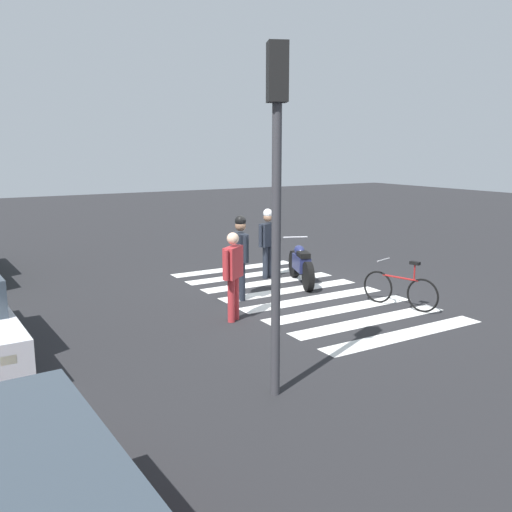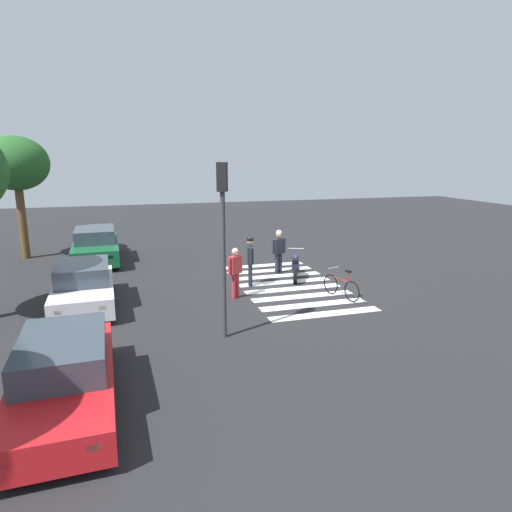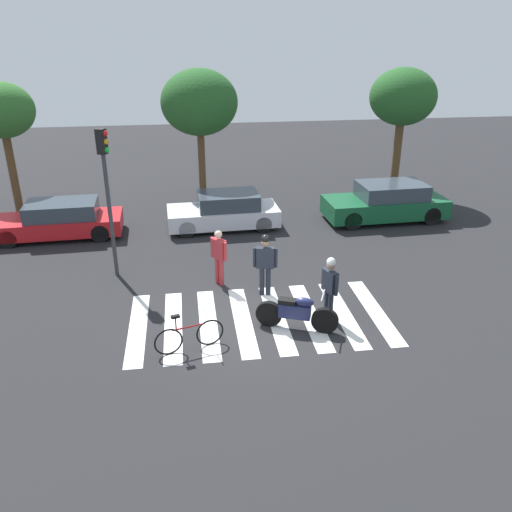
{
  "view_description": "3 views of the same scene",
  "coord_description": "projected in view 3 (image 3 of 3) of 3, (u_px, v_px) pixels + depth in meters",
  "views": [
    {
      "loc": [
        -9.74,
        7.0,
        3.23
      ],
      "look_at": [
        0.46,
        0.91,
        0.9
      ],
      "focal_mm": 38.64,
      "sensor_mm": 36.0,
      "label": 1
    },
    {
      "loc": [
        -14.65,
        5.54,
        4.61
      ],
      "look_at": [
        0.78,
        1.02,
        0.99
      ],
      "focal_mm": 31.25,
      "sensor_mm": 36.0,
      "label": 2
    },
    {
      "loc": [
        -1.76,
        -11.86,
        7.11
      ],
      "look_at": [
        0.12,
        1.6,
        1.11
      ],
      "focal_mm": 36.98,
      "sensor_mm": 36.0,
      "label": 3
    }
  ],
  "objects": [
    {
      "name": "car_white_van",
      "position": [
        225.0,
        211.0,
        19.85
      ],
      "size": [
        4.2,
        1.92,
        1.35
      ],
      "color": "black",
      "rests_on": "ground_plane"
    },
    {
      "name": "ground_plane",
      "position": [
        260.0,
        319.0,
        13.84
      ],
      "size": [
        60.0,
        60.0,
        0.0
      ],
      "primitive_type": "plane",
      "color": "#232326"
    },
    {
      "name": "street_tree_near",
      "position": [
        1.0,
        112.0,
        20.27
      ],
      "size": [
        2.51,
        2.51,
        5.14
      ],
      "color": "brown",
      "rests_on": "ground_plane"
    },
    {
      "name": "crosswalk_stripes",
      "position": [
        260.0,
        319.0,
        13.84
      ],
      "size": [
        6.75,
        3.54,
        0.01
      ],
      "color": "silver",
      "rests_on": "ground_plane"
    },
    {
      "name": "traffic_light_pole",
      "position": [
        107.0,
        181.0,
        15.08
      ],
      "size": [
        0.36,
        0.31,
        4.47
      ],
      "color": "#38383D",
      "rests_on": "ground_plane"
    },
    {
      "name": "officer_by_motorcycle",
      "position": [
        265.0,
        260.0,
        14.68
      ],
      "size": [
        0.68,
        0.29,
        1.84
      ],
      "color": "#1E232D",
      "rests_on": "ground_plane"
    },
    {
      "name": "police_motorcycle",
      "position": [
        296.0,
        312.0,
        13.23
      ],
      "size": [
        2.01,
        0.98,
        1.06
      ],
      "color": "black",
      "rests_on": "ground_plane"
    },
    {
      "name": "pedestrian_bystander",
      "position": [
        219.0,
        254.0,
        15.34
      ],
      "size": [
        0.45,
        0.57,
        1.7
      ],
      "color": "#B22D33",
      "rests_on": "ground_plane"
    },
    {
      "name": "officer_on_foot",
      "position": [
        330.0,
        284.0,
        13.46
      ],
      "size": [
        0.35,
        0.63,
        1.76
      ],
      "color": "#1E232D",
      "rests_on": "ground_plane"
    },
    {
      "name": "street_tree_far",
      "position": [
        403.0,
        98.0,
        22.23
      ],
      "size": [
        2.8,
        2.8,
        5.49
      ],
      "color": "brown",
      "rests_on": "ground_plane"
    },
    {
      "name": "car_red_convertible",
      "position": [
        59.0,
        220.0,
        18.98
      ],
      "size": [
        4.61,
        1.92,
        1.31
      ],
      "color": "black",
      "rests_on": "ground_plane"
    },
    {
      "name": "car_green_compact",
      "position": [
        386.0,
        203.0,
        20.6
      ],
      "size": [
        4.76,
        2.06,
        1.48
      ],
      "color": "black",
      "rests_on": "ground_plane"
    },
    {
      "name": "leaning_bicycle",
      "position": [
        189.0,
        336.0,
        12.41
      ],
      "size": [
        1.65,
        0.59,
        1.0
      ],
      "color": "black",
      "rests_on": "ground_plane"
    },
    {
      "name": "street_tree_mid",
      "position": [
        199.0,
        103.0,
        21.16
      ],
      "size": [
        3.1,
        3.1,
        5.54
      ],
      "color": "brown",
      "rests_on": "ground_plane"
    }
  ]
}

